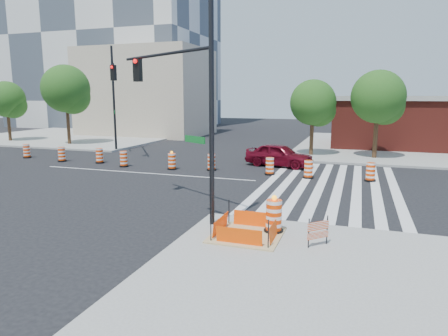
{
  "coord_description": "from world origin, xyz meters",
  "views": [
    {
      "loc": [
        12.25,
        -20.87,
        4.6
      ],
      "look_at": [
        6.57,
        -4.14,
        1.4
      ],
      "focal_mm": 32.0,
      "sensor_mm": 36.0,
      "label": 1
    }
  ],
  "objects": [
    {
      "name": "median_drum_8",
      "position": [
        12.96,
        1.89,
        0.48
      ],
      "size": [
        0.6,
        0.6,
        1.02
      ],
      "color": "black",
      "rests_on": "ground"
    },
    {
      "name": "barricade",
      "position": [
        11.25,
        -9.17,
        0.65
      ],
      "size": [
        0.57,
        0.56,
        0.9
      ],
      "rotation": [
        0.0,
        0.0,
        0.78
      ],
      "color": "#F03E05",
      "rests_on": "ground"
    },
    {
      "name": "red_coupe",
      "position": [
        7.32,
        4.97,
        0.76
      ],
      "size": [
        4.72,
        2.64,
        1.52
      ],
      "primitive_type": "imported",
      "rotation": [
        0.0,
        0.0,
        1.37
      ],
      "color": "#5A0716",
      "rests_on": "ground"
    },
    {
      "name": "ground",
      "position": [
        0.0,
        0.0,
        0.0
      ],
      "size": [
        120.0,
        120.0,
        0.0
      ],
      "primitive_type": "plane",
      "color": "black",
      "rests_on": "ground"
    },
    {
      "name": "signal_pole_se",
      "position": [
        6.12,
        -7.38,
        4.76
      ],
      "size": [
        5.13,
        3.1,
        7.76
      ],
      "rotation": [
        0.0,
        0.0,
        2.61
      ],
      "color": "black",
      "rests_on": "ground"
    },
    {
      "name": "excavation_pit",
      "position": [
        9.0,
        -9.0,
        0.22
      ],
      "size": [
        2.2,
        2.2,
        0.9
      ],
      "color": "tan",
      "rests_on": "ground"
    },
    {
      "name": "lane_centerline",
      "position": [
        0.0,
        0.0,
        0.01
      ],
      "size": [
        14.0,
        0.12,
        0.01
      ],
      "primitive_type": "cube",
      "color": "silver",
      "rests_on": "ground"
    },
    {
      "name": "median_drum_7",
      "position": [
        9.65,
        1.61,
        0.48
      ],
      "size": [
        0.6,
        0.6,
        1.02
      ],
      "color": "black",
      "rests_on": "ground"
    },
    {
      "name": "tree_north_a",
      "position": [
        -21.11,
        10.28,
        4.05
      ],
      "size": [
        3.56,
        3.55,
        6.04
      ],
      "color": "#382314",
      "rests_on": "ground"
    },
    {
      "name": "median_drum_4",
      "position": [
        1.13,
        1.64,
        0.49
      ],
      "size": [
        0.6,
        0.6,
        1.18
      ],
      "color": "black",
      "rests_on": "ground"
    },
    {
      "name": "median_drum_5",
      "position": [
        3.62,
        2.12,
        0.48
      ],
      "size": [
        0.6,
        0.6,
        1.02
      ],
      "color": "black",
      "rests_on": "ground"
    },
    {
      "name": "signal_pole_nw",
      "position": [
        -6.18,
        6.49,
        5.18
      ],
      "size": [
        3.75,
        5.35,
        8.46
      ],
      "rotation": [
        0.0,
        0.0,
        -0.97
      ],
      "color": "black",
      "rests_on": "ground"
    },
    {
      "name": "pit_drum",
      "position": [
        9.76,
        -8.42,
        0.68
      ],
      "size": [
        0.65,
        0.65,
        1.27
      ],
      "color": "black",
      "rests_on": "ground"
    },
    {
      "name": "tree_north_c",
      "position": [
        8.87,
        10.06,
        3.91
      ],
      "size": [
        3.43,
        3.43,
        5.83
      ],
      "color": "#382314",
      "rests_on": "ground"
    },
    {
      "name": "median_drum_3",
      "position": [
        -2.32,
        1.52,
        0.48
      ],
      "size": [
        0.6,
        0.6,
        1.02
      ],
      "color": "black",
      "rests_on": "ground"
    },
    {
      "name": "sidewalk_ne",
      "position": [
        18.0,
        18.0,
        0.07
      ],
      "size": [
        22.0,
        22.0,
        0.15
      ],
      "primitive_type": "cube",
      "color": "gray",
      "rests_on": "ground"
    },
    {
      "name": "sidewalk_nw",
      "position": [
        -18.0,
        18.0,
        0.07
      ],
      "size": [
        22.0,
        22.0,
        0.15
      ],
      "primitive_type": "cube",
      "color": "gray",
      "rests_on": "ground"
    },
    {
      "name": "brick_storefront",
      "position": [
        18.0,
        18.0,
        2.32
      ],
      "size": [
        16.5,
        8.5,
        4.6
      ],
      "color": "maroon",
      "rests_on": "ground"
    },
    {
      "name": "beige_midrise",
      "position": [
        -12.0,
        22.0,
        5.0
      ],
      "size": [
        14.0,
        10.0,
        10.0
      ],
      "primitive_type": "cube",
      "color": "tan",
      "rests_on": "ground"
    },
    {
      "name": "tree_north_d",
      "position": [
        13.43,
        10.02,
        4.32
      ],
      "size": [
        3.78,
        3.78,
        6.43
      ],
      "color": "#382314",
      "rests_on": "ground"
    },
    {
      "name": "tree_north_b",
      "position": [
        -13.55,
        9.92,
        4.99
      ],
      "size": [
        4.37,
        4.37,
        7.43
      ],
      "color": "#382314",
      "rests_on": "ground"
    },
    {
      "name": "median_drum_0",
      "position": [
        -11.33,
        2.46,
        0.48
      ],
      "size": [
        0.6,
        0.6,
        1.02
      ],
      "color": "black",
      "rests_on": "ground"
    },
    {
      "name": "median_drum_1",
      "position": [
        -7.65,
        1.93,
        0.48
      ],
      "size": [
        0.6,
        0.6,
        1.02
      ],
      "color": "black",
      "rests_on": "ground"
    },
    {
      "name": "median_drum_6",
      "position": [
        7.37,
        1.93,
        0.48
      ],
      "size": [
        0.6,
        0.6,
        1.02
      ],
      "color": "black",
      "rests_on": "ground"
    },
    {
      "name": "crosswalk_east",
      "position": [
        10.95,
        0.0,
        0.01
      ],
      "size": [
        6.75,
        13.5,
        0.01
      ],
      "color": "silver",
      "rests_on": "ground"
    },
    {
      "name": "median_drum_2",
      "position": [
        -4.7,
        2.22,
        0.48
      ],
      "size": [
        0.6,
        0.6,
        1.02
      ],
      "color": "black",
      "rests_on": "ground"
    }
  ]
}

